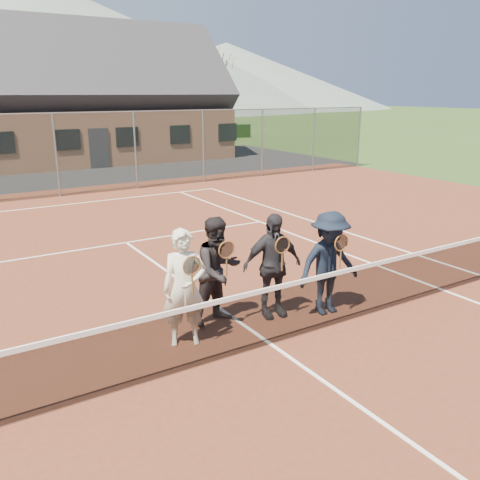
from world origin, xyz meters
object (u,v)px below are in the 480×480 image
(tennis_net, at_px, (271,313))
(player_d, at_px, (329,263))
(player_a, at_px, (185,288))
(player_b, at_px, (218,271))
(player_c, at_px, (272,265))
(clubhouse, at_px, (82,87))

(tennis_net, relative_size, player_d, 6.49)
(player_a, bearing_deg, player_b, 26.30)
(player_c, bearing_deg, player_a, -175.28)
(player_a, xyz_separation_m, player_d, (2.58, -0.27, -0.00))
(tennis_net, height_order, player_c, player_c)
(player_b, xyz_separation_m, player_c, (0.90, -0.25, 0.00))
(player_c, bearing_deg, player_b, 164.13)
(clubhouse, xyz_separation_m, player_c, (-3.37, -23.13, -3.07))
(tennis_net, relative_size, player_b, 6.49)
(tennis_net, xyz_separation_m, player_d, (1.51, 0.46, 0.38))
(player_b, bearing_deg, player_c, -15.87)
(tennis_net, distance_m, player_b, 1.22)
(player_d, bearing_deg, clubhouse, 83.97)
(clubhouse, bearing_deg, player_c, -98.30)
(tennis_net, bearing_deg, clubhouse, 80.54)
(clubhouse, bearing_deg, tennis_net, -99.46)
(player_a, bearing_deg, clubhouse, 77.71)
(clubhouse, bearing_deg, player_d, -96.03)
(player_b, bearing_deg, player_d, -20.51)
(clubhouse, distance_m, player_c, 23.57)
(clubhouse, bearing_deg, player_b, -100.57)
(player_b, relative_size, player_c, 1.00)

